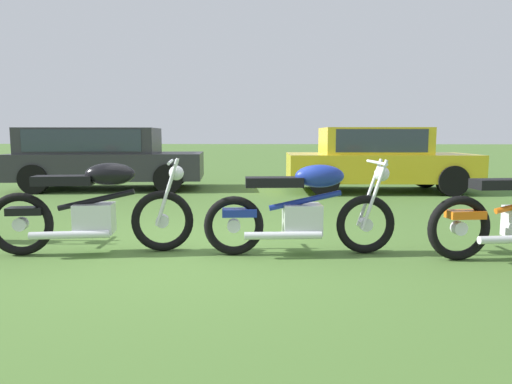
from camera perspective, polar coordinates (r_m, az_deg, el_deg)
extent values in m
plane|color=#476B2D|center=(5.23, -7.72, -7.04)|extent=(120.00, 120.00, 0.00)
torus|color=black|center=(5.15, -11.46, -3.52)|extent=(0.68, 0.20, 0.67)
torus|color=black|center=(5.47, -27.06, -3.55)|extent=(0.68, 0.20, 0.67)
cylinder|color=silver|center=(5.15, -11.46, -3.52)|extent=(0.15, 0.12, 0.14)
cylinder|color=silver|center=(5.47, -27.06, -3.55)|extent=(0.15, 0.12, 0.14)
cylinder|color=silver|center=(5.19, -10.81, 0.17)|extent=(0.27, 0.08, 0.72)
cylinder|color=silver|center=(5.01, -10.95, -0.08)|extent=(0.27, 0.08, 0.72)
cube|color=silver|center=(5.25, -19.30, -3.09)|extent=(0.44, 0.36, 0.32)
cylinder|color=black|center=(5.21, -19.07, -0.92)|extent=(0.80, 0.19, 0.23)
ellipsoid|color=black|center=(5.16, -17.56, 2.11)|extent=(0.56, 0.34, 0.24)
cube|color=black|center=(5.27, -22.67, 1.33)|extent=(0.63, 0.34, 0.10)
cube|color=black|center=(5.43, -26.55, -2.10)|extent=(0.38, 0.24, 0.08)
cylinder|color=silver|center=(5.07, -10.51, 3.67)|extent=(0.14, 0.64, 0.03)
sphere|color=silver|center=(5.07, -9.80, 2.33)|extent=(0.18, 0.18, 0.16)
cylinder|color=silver|center=(5.18, -22.00, -4.93)|extent=(0.80, 0.21, 0.08)
torus|color=black|center=(5.10, 13.35, -3.90)|extent=(0.64, 0.15, 0.63)
torus|color=black|center=(4.90, -2.75, -4.17)|extent=(0.64, 0.15, 0.63)
cylinder|color=silver|center=(5.10, 13.35, -3.90)|extent=(0.15, 0.11, 0.14)
cylinder|color=silver|center=(4.90, -2.75, -4.17)|extent=(0.15, 0.11, 0.14)
cylinder|color=silver|center=(5.15, 13.82, -0.07)|extent=(0.27, 0.06, 0.74)
cylinder|color=silver|center=(4.98, 14.41, -0.33)|extent=(0.27, 0.06, 0.74)
cube|color=silver|center=(4.94, 5.70, -3.34)|extent=(0.43, 0.34, 0.32)
cylinder|color=navy|center=(4.91, 6.08, -1.04)|extent=(0.77, 0.13, 0.22)
ellipsoid|color=navy|center=(4.91, 7.85, 1.96)|extent=(0.54, 0.31, 0.24)
cube|color=black|center=(4.85, 2.25, 1.25)|extent=(0.62, 0.30, 0.10)
cube|color=navy|center=(4.87, -2.05, -2.55)|extent=(0.38, 0.21, 0.08)
cylinder|color=silver|center=(5.05, 14.66, 3.55)|extent=(0.09, 0.64, 0.03)
sphere|color=silver|center=(5.07, 15.26, 2.18)|extent=(0.17, 0.17, 0.16)
cylinder|color=silver|center=(4.78, 3.35, -5.37)|extent=(0.80, 0.16, 0.08)
torus|color=black|center=(5.12, 23.76, -4.09)|extent=(0.67, 0.19, 0.66)
cylinder|color=silver|center=(5.12, 23.76, -4.09)|extent=(0.15, 0.12, 0.14)
cube|color=black|center=(5.29, 28.18, 0.87)|extent=(0.63, 0.33, 0.10)
cube|color=orange|center=(5.13, 24.42, -2.53)|extent=(0.38, 0.23, 0.08)
cube|color=#2D2D33|center=(11.37, -17.51, 3.10)|extent=(4.44, 2.20, 0.60)
cube|color=#2D2D33|center=(11.45, -19.58, 5.96)|extent=(3.14, 1.89, 0.60)
cube|color=#2D3842|center=(11.45, -19.58, 6.06)|extent=(2.70, 1.87, 0.48)
cylinder|color=black|center=(11.94, -9.83, 2.39)|extent=(0.66, 0.29, 0.64)
cylinder|color=black|center=(10.33, -10.78, 1.66)|extent=(0.66, 0.29, 0.64)
cylinder|color=black|center=(12.57, -22.97, 2.17)|extent=(0.66, 0.29, 0.64)
cylinder|color=black|center=(11.06, -25.71, 1.43)|extent=(0.66, 0.29, 0.64)
cube|color=gold|center=(10.77, 14.89, 2.99)|extent=(4.13, 1.89, 0.60)
cube|color=gold|center=(10.71, 14.21, 6.10)|extent=(2.29, 1.65, 0.60)
cube|color=#2D3842|center=(10.71, 14.21, 6.21)|extent=(1.96, 1.67, 0.48)
cylinder|color=black|center=(11.96, 20.12, 2.07)|extent=(0.65, 0.24, 0.64)
cylinder|color=black|center=(10.44, 23.08, 1.27)|extent=(0.65, 0.24, 0.64)
cylinder|color=black|center=(11.35, 7.28, 2.20)|extent=(0.65, 0.24, 0.64)
cylinder|color=black|center=(9.74, 8.38, 1.39)|extent=(0.65, 0.24, 0.64)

